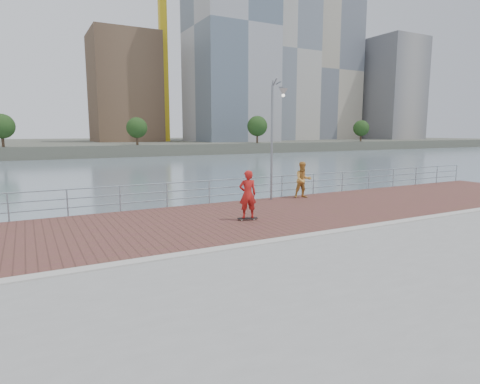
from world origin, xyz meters
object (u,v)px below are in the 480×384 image
guardrail (189,191)px  skateboarder (248,194)px  street_lamp (277,119)px  bystander (303,180)px

guardrail → skateboarder: 4.12m
street_lamp → skateboarder: bearing=-136.8°
guardrail → street_lamp: (4.16, -0.91, 3.29)m
guardrail → bystander: bearing=-7.5°
street_lamp → skateboarder: 5.41m
skateboarder → guardrail: bearing=-62.0°
guardrail → skateboarder: skateboarder is taller
skateboarder → bystander: bearing=-131.4°
street_lamp → bystander: size_ratio=3.04×
bystander → skateboarder: bearing=-133.5°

